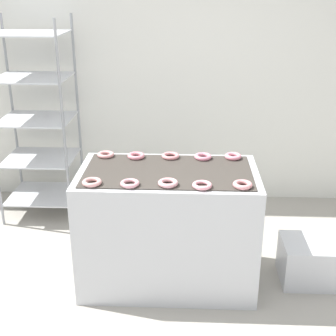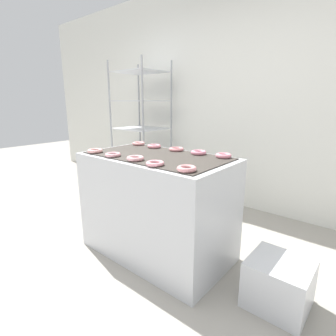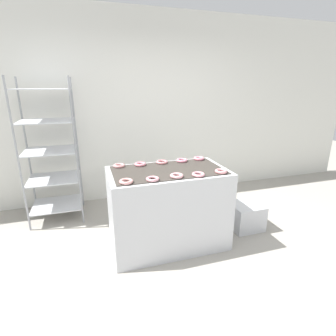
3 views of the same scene
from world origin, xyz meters
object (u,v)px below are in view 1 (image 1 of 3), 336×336
donut_near_left (130,183)px  donut_near_rightmost (243,185)px  donut_near_right (202,185)px  donut_far_center (171,156)px  glaze_bin (306,261)px  donut_far_rightmost (233,156)px  donut_far_left (136,156)px  donut_near_leftmost (92,182)px  fryer_machine (168,227)px  donut_near_center (168,183)px  donut_far_right (203,157)px  baking_rack_cart (37,119)px  donut_far_leftmost (106,155)px

donut_near_left → donut_near_rightmost: size_ratio=0.99×
donut_near_right → donut_far_center: same height
glaze_bin → donut_far_rightmost: size_ratio=3.07×
donut_near_left → donut_far_left: bearing=91.7°
donut_far_left → donut_far_rightmost: donut_far_rightmost is taller
donut_near_leftmost → donut_far_center: 0.71m
fryer_machine → donut_near_left: size_ratio=10.07×
donut_near_center → donut_far_left: 0.56m
fryer_machine → donut_far_right: 0.58m
donut_far_rightmost → baking_rack_cart: bearing=155.2°
donut_near_center → donut_far_leftmost: (-0.49, 0.51, -0.00)m
glaze_bin → donut_far_center: bearing=167.6°
donut_far_right → donut_far_rightmost: (0.22, 0.02, 0.00)m
baking_rack_cart → donut_near_left: (1.02, -1.32, -0.04)m
donut_near_leftmost → donut_far_rightmost: size_ratio=1.03×
donut_near_center → donut_far_right: 0.55m
donut_far_leftmost → baking_rack_cart: bearing=134.0°
donut_far_left → donut_near_left: bearing=-88.3°
glaze_bin → donut_far_leftmost: (-1.52, 0.23, 0.74)m
fryer_machine → donut_near_center: bearing=-87.5°
fryer_machine → donut_near_rightmost: donut_near_rightmost is taller
donut_far_left → glaze_bin: bearing=-9.4°
donut_far_leftmost → donut_far_right: bearing=-1.0°
donut_far_left → donut_near_rightmost: bearing=-34.0°
fryer_machine → donut_far_rightmost: 0.71m
donut_near_right → donut_far_left: 0.70m
donut_near_left → donut_far_left: 0.51m
donut_near_rightmost → donut_far_left: bearing=146.0°
fryer_machine → donut_far_left: donut_far_left is taller
donut_far_center → donut_near_center: bearing=-89.5°
baking_rack_cart → fryer_machine: bearing=-40.3°
baking_rack_cart → donut_near_center: bearing=-46.0°
fryer_machine → donut_near_left: 0.58m
donut_near_leftmost → donut_far_leftmost: size_ratio=1.03×
donut_far_left → donut_far_center: 0.26m
donut_near_left → donut_near_rightmost: 0.73m
donut_far_center → donut_far_rightmost: bearing=0.8°
donut_far_right → donut_far_left: bearing=-179.5°
donut_near_leftmost → donut_near_right: bearing=-1.0°
glaze_bin → baking_rack_cart: bearing=155.8°
fryer_machine → donut_far_center: donut_far_center is taller
donut_far_right → glaze_bin: bearing=-15.4°
glaze_bin → donut_near_left: donut_near_left is taller
donut_far_center → donut_far_rightmost: 0.47m
donut_near_left → donut_near_right: (0.47, -0.01, -0.00)m
donut_near_left → donut_far_rightmost: donut_far_rightmost is taller
fryer_machine → glaze_bin: fryer_machine is taller
donut_far_leftmost → donut_far_right: (0.73, -0.01, 0.00)m
baking_rack_cart → donut_far_left: size_ratio=14.44×
glaze_bin → donut_near_left: size_ratio=3.04×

